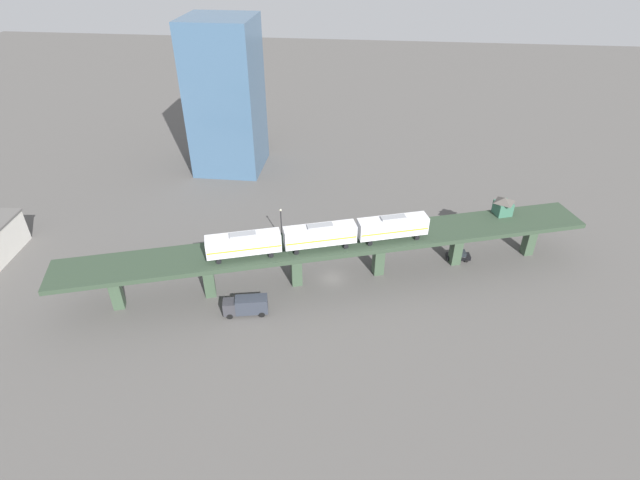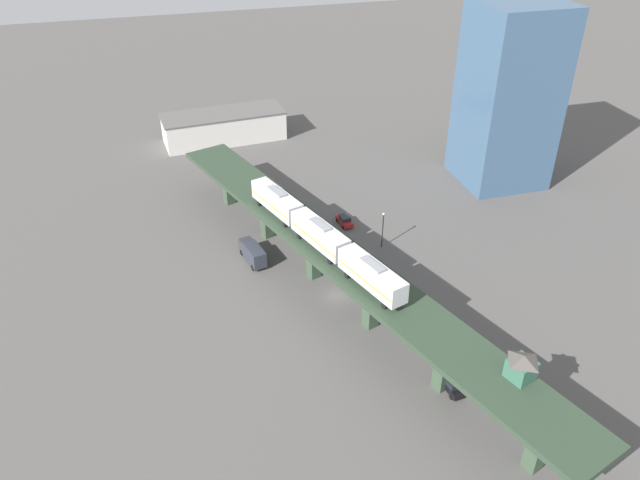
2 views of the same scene
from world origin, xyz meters
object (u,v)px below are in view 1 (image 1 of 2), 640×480
at_px(office_tower, 226,97).
at_px(subway_train, 320,235).
at_px(delivery_truck, 246,305).
at_px(street_car_red, 233,243).
at_px(signal_hut, 503,206).
at_px(street_lamp, 281,222).
at_px(street_car_black, 459,256).

bearing_deg(office_tower, subway_train, -149.01).
bearing_deg(delivery_truck, street_car_red, 21.25).
height_order(signal_hut, street_car_red, signal_hut).
bearing_deg(office_tower, street_lamp, -150.21).
bearing_deg(signal_hut, subway_train, 114.55).
relative_size(signal_hut, office_tower, 0.11).
relative_size(signal_hut, street_car_black, 0.89).
xyz_separation_m(signal_hut, office_tower, (31.83, 60.46, 8.10)).
relative_size(street_car_black, delivery_truck, 0.61).
bearing_deg(street_car_black, street_lamp, 84.51).
distance_m(subway_train, street_car_red, 23.02).
bearing_deg(street_lamp, office_tower, 29.79).
bearing_deg(subway_train, office_tower, 30.99).
distance_m(street_car_red, street_lamp, 10.39).
bearing_deg(signal_hut, street_car_black, 119.88).
bearing_deg(signal_hut, street_car_red, 95.47).
relative_size(subway_train, office_tower, 1.00).
relative_size(street_car_red, street_lamp, 0.66).
height_order(subway_train, delivery_truck, subway_train).
bearing_deg(street_car_red, office_tower, 14.76).
xyz_separation_m(subway_train, street_car_black, (10.64, -25.17, -9.71)).
distance_m(delivery_truck, street_lamp, 22.86).
bearing_deg(street_car_black, subway_train, 112.91).
bearing_deg(delivery_truck, signal_hut, -61.61).
height_order(subway_train, street_lamp, subway_train).
xyz_separation_m(delivery_truck, office_tower, (55.35, 16.93, 16.24)).
bearing_deg(office_tower, street_car_red, -165.24).
xyz_separation_m(street_car_black, street_lamp, (3.31, 34.47, 3.17)).
distance_m(signal_hut, street_car_black, 12.28).
bearing_deg(delivery_truck, street_lamp, -4.52).
distance_m(signal_hut, street_lamp, 42.15).
bearing_deg(street_car_black, street_car_red, 90.91).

